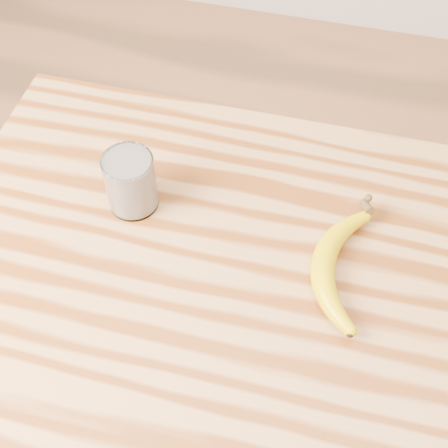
# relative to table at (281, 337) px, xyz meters

# --- Properties ---
(room) EXTENTS (4.04, 4.04, 2.70)m
(room) POSITION_rel_table_xyz_m (0.00, 0.00, 0.58)
(room) COLOR #9F673F
(room) RESTS_ON ground
(table) EXTENTS (1.20, 0.80, 0.90)m
(table) POSITION_rel_table_xyz_m (0.00, 0.00, 0.00)
(table) COLOR #AD7744
(table) RESTS_ON ground
(smoothie_glass) EXTENTS (0.09, 0.09, 0.11)m
(smoothie_glass) POSITION_rel_table_xyz_m (-0.29, 0.13, 0.18)
(smoothie_glass) COLOR white
(smoothie_glass) RESTS_ON table
(banana) EXTENTS (0.12, 0.32, 0.04)m
(banana) POSITION_rel_table_xyz_m (0.04, 0.07, 0.15)
(banana) COLOR #D4AC00
(banana) RESTS_ON table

